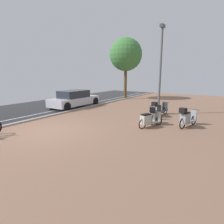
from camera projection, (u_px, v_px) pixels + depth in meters
ground at (70, 137)px, 7.78m from camera, size 21.00×40.00×0.13m
scooter_near at (158, 109)px, 11.45m from camera, size 0.69×1.86×0.97m
scooter_mid at (153, 115)px, 9.85m from camera, size 0.78×1.74×0.96m
scooter_far at (187, 118)px, 9.05m from camera, size 0.75×1.68×1.04m
scooter_extra at (149, 120)px, 9.06m from camera, size 0.81×1.59×0.76m
parked_car_near at (74, 99)px, 14.76m from camera, size 1.80×4.30×1.31m
lamp_post at (160, 66)px, 11.50m from camera, size 0.20×0.52×5.49m
street_tree at (126, 55)px, 18.92m from camera, size 3.34×3.34×6.22m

